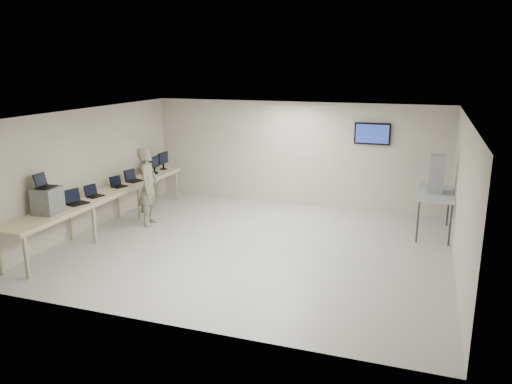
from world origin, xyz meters
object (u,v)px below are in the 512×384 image
(side_table, at_px, (436,195))
(workbench, at_px, (106,195))
(soldier, at_px, (148,187))
(equipment_box, at_px, (47,200))

(side_table, bearing_deg, workbench, -163.51)
(soldier, xyz_separation_m, side_table, (6.45, 1.48, -0.03))
(soldier, bearing_deg, equipment_box, 151.22)
(equipment_box, bearing_deg, side_table, 23.70)
(workbench, distance_m, soldier, 0.98)
(equipment_box, xyz_separation_m, soldier, (0.80, 2.44, -0.23))
(workbench, height_order, equipment_box, equipment_box)
(soldier, bearing_deg, workbench, 120.52)
(workbench, height_order, soldier, soldier)
(side_table, bearing_deg, equipment_box, -151.55)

